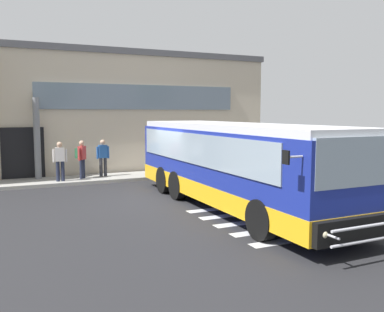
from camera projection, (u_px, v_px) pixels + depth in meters
ground_plane at (166, 197)px, 14.99m from camera, size 80.00×90.00×0.02m
bay_paint_stripes at (282, 218)px, 12.02m from camera, size 4.40×3.96×0.01m
terminal_building at (87, 112)px, 24.82m from camera, size 17.82×13.80×6.14m
boarding_curb at (129, 177)px, 19.33m from camera, size 20.02×2.00×0.15m
entry_support_column at (37, 138)px, 18.06m from camera, size 0.28×0.28×3.55m
bus_main_foreground at (234, 166)px, 13.24m from camera, size 3.03×10.71×2.70m
passenger_near_column at (60, 159)px, 17.48m from camera, size 0.59×0.26×1.68m
passenger_by_doorway at (81, 157)px, 18.24m from camera, size 0.50×0.52×1.68m
passenger_at_curb_edge at (103, 156)px, 18.85m from camera, size 0.59×0.24×1.68m
safety_bollard_yellow at (194, 168)px, 19.34m from camera, size 0.18×0.18×0.90m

